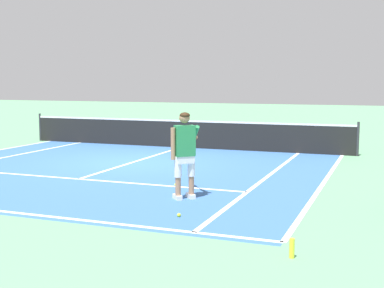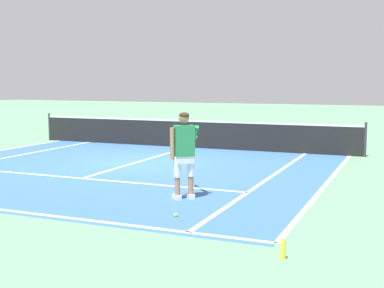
{
  "view_description": "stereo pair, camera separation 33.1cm",
  "coord_description": "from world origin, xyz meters",
  "views": [
    {
      "loc": [
        6.86,
        -13.19,
        2.3
      ],
      "look_at": [
        3.13,
        -3.47,
        1.05
      ],
      "focal_mm": 48.65,
      "sensor_mm": 36.0,
      "label": 1
    },
    {
      "loc": [
        7.16,
        -13.06,
        2.3
      ],
      "look_at": [
        3.13,
        -3.47,
        1.05
      ],
      "focal_mm": 48.65,
      "sensor_mm": 36.0,
      "label": 2
    }
  ],
  "objects": [
    {
      "name": "ground_plane",
      "position": [
        0.0,
        0.0,
        0.0
      ],
      "size": [
        80.0,
        80.0,
        0.0
      ],
      "primitive_type": "plane",
      "color": "#609E70"
    },
    {
      "name": "court_inner_surface",
      "position": [
        0.0,
        -1.18,
        0.0
      ],
      "size": [
        10.98,
        9.94,
        0.0
      ],
      "primitive_type": "cube",
      "color": "#3866A8",
      "rests_on": "ground"
    },
    {
      "name": "line_service",
      "position": [
        0.0,
        -2.81,
        0.0
      ],
      "size": [
        8.23,
        0.1,
        0.01
      ],
      "primitive_type": "cube",
      "color": "white",
      "rests_on": "ground"
    },
    {
      "name": "line_centre_service",
      "position": [
        0.0,
        0.39,
        0.0
      ],
      "size": [
        0.1,
        6.4,
        0.01
      ],
      "primitive_type": "cube",
      "color": "white",
      "rests_on": "ground"
    },
    {
      "name": "line_singles_right",
      "position": [
        4.12,
        -1.18,
        0.0
      ],
      "size": [
        0.1,
        9.54,
        0.01
      ],
      "primitive_type": "cube",
      "color": "white",
      "rests_on": "ground"
    },
    {
      "name": "line_doubles_right",
      "position": [
        5.49,
        -1.18,
        0.0
      ],
      "size": [
        0.1,
        9.54,
        0.01
      ],
      "primitive_type": "cube",
      "color": "white",
      "rests_on": "ground"
    },
    {
      "name": "tennis_net",
      "position": [
        0.0,
        3.59,
        0.5
      ],
      "size": [
        11.96,
        0.08,
        1.07
      ],
      "color": "#333338",
      "rests_on": "ground"
    },
    {
      "name": "tennis_player",
      "position": [
        3.12,
        -3.84,
        0.99
      ],
      "size": [
        0.71,
        1.17,
        1.71
      ],
      "color": "white",
      "rests_on": "ground"
    },
    {
      "name": "tennis_ball_near_feet",
      "position": [
        3.55,
        -5.17,
        0.03
      ],
      "size": [
        0.07,
        0.07,
        0.07
      ],
      "primitive_type": "sphere",
      "color": "#CCE02D",
      "rests_on": "ground"
    },
    {
      "name": "tennis_ball_by_baseline",
      "position": [
        2.86,
        -2.77,
        0.03
      ],
      "size": [
        0.07,
        0.07,
        0.07
      ],
      "primitive_type": "sphere",
      "color": "#CCE02D",
      "rests_on": "ground"
    },
    {
      "name": "tennis_ball_mid_court",
      "position": [
        2.47,
        -2.73,
        0.03
      ],
      "size": [
        0.07,
        0.07,
        0.07
      ],
      "primitive_type": "sphere",
      "color": "#CCE02D",
      "rests_on": "ground"
    },
    {
      "name": "water_bottle",
      "position": [
        5.72,
        -6.57,
        0.13
      ],
      "size": [
        0.07,
        0.07,
        0.26
      ],
      "primitive_type": "cylinder",
      "color": "yellow",
      "rests_on": "ground"
    }
  ]
}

